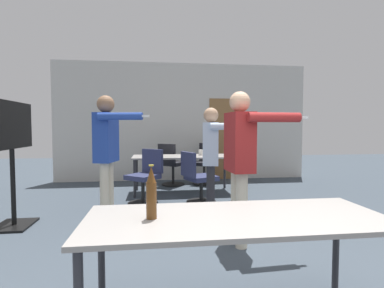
% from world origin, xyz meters
% --- Properties ---
extents(back_wall, '(6.30, 0.12, 2.91)m').
position_xyz_m(back_wall, '(0.03, 6.02, 1.45)').
color(back_wall, beige).
rests_on(back_wall, ground_plane).
extents(conference_table_near, '(1.94, 0.77, 0.75)m').
position_xyz_m(conference_table_near, '(-0.21, 0.35, 0.68)').
color(conference_table_near, gray).
rests_on(conference_table_near, ground_plane).
extents(conference_table_far, '(2.00, 0.79, 0.75)m').
position_xyz_m(conference_table_far, '(-0.17, 4.48, 0.68)').
color(conference_table_far, gray).
rests_on(conference_table_far, ground_plane).
extents(tv_screen, '(0.44, 1.22, 1.67)m').
position_xyz_m(tv_screen, '(-2.60, 2.69, 1.07)').
color(tv_screen, black).
rests_on(tv_screen, ground_plane).
extents(person_right_polo, '(0.75, 0.71, 1.75)m').
position_xyz_m(person_right_polo, '(-1.37, 2.68, 1.07)').
color(person_right_polo, beige).
rests_on(person_right_polo, ground_plane).
extents(person_center_tall, '(0.71, 0.68, 1.60)m').
position_xyz_m(person_center_tall, '(0.09, 2.77, 0.97)').
color(person_center_tall, '#28282D').
rests_on(person_center_tall, ground_plane).
extents(person_near_casual, '(0.80, 0.62, 1.71)m').
position_xyz_m(person_near_casual, '(0.21, 1.71, 1.04)').
color(person_near_casual, beige).
rests_on(person_near_casual, ground_plane).
extents(office_chair_side_rolled, '(0.67, 0.69, 0.96)m').
position_xyz_m(office_chair_side_rolled, '(-0.36, 5.24, 0.46)').
color(office_chair_side_rolled, black).
rests_on(office_chair_side_rolled, ground_plane).
extents(office_chair_far_right, '(0.68, 0.69, 0.93)m').
position_xyz_m(office_chair_far_right, '(-0.89, 3.71, 0.44)').
color(office_chair_far_right, black).
rests_on(office_chair_far_right, ground_plane).
extents(office_chair_near_pushed, '(0.65, 0.61, 0.90)m').
position_xyz_m(office_chair_near_pushed, '(0.00, 3.58, 0.41)').
color(office_chair_near_pushed, black).
rests_on(office_chair_near_pushed, ground_plane).
extents(office_chair_mid_tucked, '(0.65, 0.68, 0.94)m').
position_xyz_m(office_chair_mid_tucked, '(0.45, 5.36, 0.45)').
color(office_chair_mid_tucked, black).
rests_on(office_chair_mid_tucked, ground_plane).
extents(beer_bottle, '(0.07, 0.07, 0.34)m').
position_xyz_m(beer_bottle, '(-0.76, 0.37, 0.91)').
color(beer_bottle, '#563314').
rests_on(beer_bottle, conference_table_near).
extents(drink_cup, '(0.09, 0.09, 0.12)m').
position_xyz_m(drink_cup, '(0.21, 4.57, 0.80)').
color(drink_cup, silver).
rests_on(drink_cup, conference_table_far).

